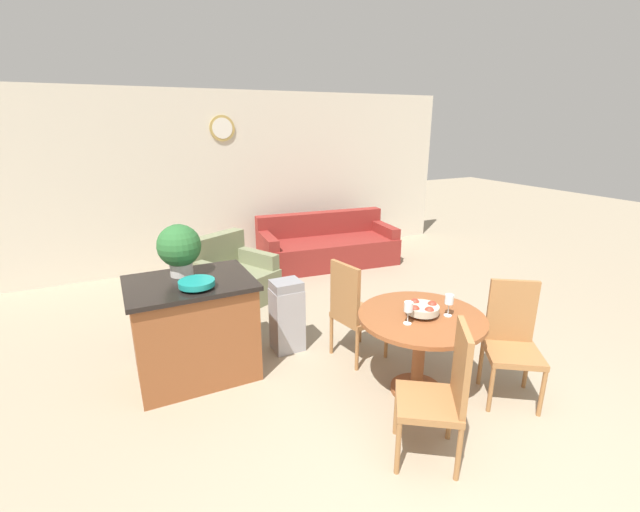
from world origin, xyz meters
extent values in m
plane|color=gray|center=(0.00, 0.00, 0.00)|extent=(24.00, 24.00, 0.00)
cube|color=beige|center=(0.00, 5.40, 1.35)|extent=(8.00, 0.06, 2.70)
cylinder|color=tan|center=(-0.07, 5.36, 2.14)|extent=(0.39, 0.02, 0.39)
cylinder|color=white|center=(-0.07, 5.35, 2.14)|extent=(0.31, 0.01, 0.31)
cylinder|color=brown|center=(0.40, 1.11, 0.02)|extent=(0.44, 0.44, 0.04)
cylinder|color=brown|center=(0.40, 1.11, 0.36)|extent=(0.10, 0.10, 0.65)
cylinder|color=brown|center=(0.40, 1.11, 0.70)|extent=(1.04, 1.04, 0.03)
cylinder|color=#9E6B3D|center=(-0.29, 0.44, 0.20)|extent=(0.04, 0.04, 0.40)
cylinder|color=#9E6B3D|center=(-0.08, 0.76, 0.20)|extent=(0.04, 0.04, 0.40)
cylinder|color=#9E6B3D|center=(0.02, 0.22, 0.20)|extent=(0.04, 0.04, 0.40)
cylinder|color=#9E6B3D|center=(0.24, 0.54, 0.20)|extent=(0.04, 0.04, 0.40)
cube|color=#9E6B3D|center=(-0.03, 0.49, 0.43)|extent=(0.58, 0.58, 0.05)
cube|color=#9E6B3D|center=(0.13, 0.38, 0.72)|extent=(0.25, 0.34, 0.54)
cylinder|color=#9E6B3D|center=(1.07, 0.41, 0.20)|extent=(0.04, 0.04, 0.40)
cylinder|color=#9E6B3D|center=(0.75, 0.63, 0.20)|extent=(0.04, 0.04, 0.40)
cylinder|color=#9E6B3D|center=(1.29, 0.73, 0.20)|extent=(0.04, 0.04, 0.40)
cylinder|color=#9E6B3D|center=(0.97, 0.94, 0.20)|extent=(0.04, 0.04, 0.40)
cube|color=#9E6B3D|center=(1.02, 0.68, 0.43)|extent=(0.58, 0.58, 0.05)
cube|color=#9E6B3D|center=(1.13, 0.83, 0.72)|extent=(0.34, 0.25, 0.54)
cylinder|color=#9E6B3D|center=(0.42, 2.07, 0.20)|extent=(0.04, 0.04, 0.40)
cylinder|color=#9E6B3D|center=(0.49, 1.69, 0.20)|extent=(0.04, 0.04, 0.40)
cylinder|color=#9E6B3D|center=(0.04, 2.00, 0.20)|extent=(0.04, 0.04, 0.40)
cylinder|color=#9E6B3D|center=(0.11, 1.62, 0.20)|extent=(0.04, 0.04, 0.40)
cube|color=#9E6B3D|center=(0.27, 1.85, 0.43)|extent=(0.49, 0.49, 0.05)
cube|color=#9E6B3D|center=(0.08, 1.81, 0.72)|extent=(0.11, 0.39, 0.54)
cylinder|color=#B7B29E|center=(0.40, 1.11, 0.74)|extent=(0.10, 0.10, 0.03)
cylinder|color=#B7B29E|center=(0.40, 1.11, 0.78)|extent=(0.27, 0.27, 0.06)
sphere|color=#B73323|center=(0.49, 1.09, 0.79)|extent=(0.08, 0.08, 0.08)
sphere|color=#B73323|center=(0.40, 1.20, 0.79)|extent=(0.08, 0.08, 0.08)
sphere|color=#B73323|center=(0.31, 1.09, 0.79)|extent=(0.08, 0.08, 0.08)
sphere|color=#B73323|center=(0.39, 1.01, 0.79)|extent=(0.08, 0.08, 0.08)
cylinder|color=silver|center=(0.20, 1.04, 0.72)|extent=(0.06, 0.06, 0.01)
cylinder|color=silver|center=(0.20, 1.04, 0.78)|extent=(0.01, 0.01, 0.10)
cylinder|color=silver|center=(0.20, 1.04, 0.87)|extent=(0.07, 0.07, 0.08)
cylinder|color=silver|center=(0.59, 1.01, 0.72)|extent=(0.06, 0.06, 0.01)
cylinder|color=silver|center=(0.59, 1.01, 0.78)|extent=(0.01, 0.01, 0.10)
cylinder|color=silver|center=(0.59, 1.01, 0.87)|extent=(0.07, 0.07, 0.08)
cube|color=brown|center=(-1.23, 2.24, 0.44)|extent=(1.01, 0.76, 0.87)
cube|color=black|center=(-1.23, 2.24, 0.89)|extent=(1.07, 0.82, 0.04)
cylinder|color=teal|center=(-1.21, 2.03, 0.93)|extent=(0.10, 0.10, 0.02)
cylinder|color=teal|center=(-1.21, 2.03, 0.96)|extent=(0.30, 0.30, 0.05)
cylinder|color=beige|center=(-1.26, 2.42, 0.98)|extent=(0.20, 0.20, 0.13)
sphere|color=#2D6B33|center=(-1.26, 2.42, 1.19)|extent=(0.38, 0.38, 0.38)
cube|color=#9E9EA3|center=(-0.32, 2.28, 0.33)|extent=(0.30, 0.26, 0.65)
cube|color=gray|center=(-0.32, 2.28, 0.70)|extent=(0.29, 0.25, 0.09)
cube|color=maroon|center=(1.32, 4.52, 0.21)|extent=(2.25, 1.15, 0.42)
cube|color=maroon|center=(1.36, 4.88, 0.61)|extent=(2.18, 0.43, 0.37)
cube|color=maroon|center=(0.32, 4.63, 0.29)|extent=(0.25, 0.87, 0.59)
cube|color=maroon|center=(2.32, 4.42, 0.29)|extent=(0.25, 0.87, 0.59)
cube|color=#7A7F5B|center=(-0.45, 3.72, 0.20)|extent=(1.15, 1.15, 0.40)
cube|color=#7A7F5B|center=(-0.60, 4.02, 0.62)|extent=(0.85, 0.56, 0.44)
cube|color=#7A7F5B|center=(-0.78, 3.56, 0.30)|extent=(0.47, 0.76, 0.60)
cube|color=#7A7F5B|center=(-0.13, 3.89, 0.30)|extent=(0.47, 0.76, 0.60)
camera|label=1|loc=(-1.77, -1.37, 2.24)|focal=24.00mm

